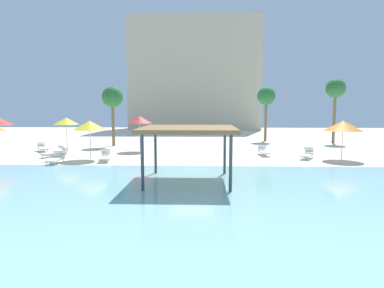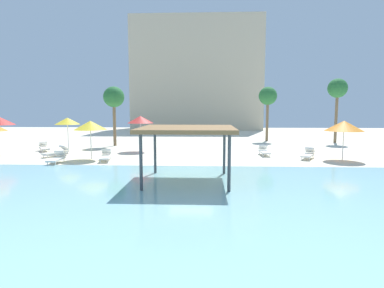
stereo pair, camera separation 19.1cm
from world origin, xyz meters
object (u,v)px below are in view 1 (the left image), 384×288
object	(u,v)px
lounge_chair_4	(105,156)
lounge_chair_3	(43,147)
lounge_chair_2	(56,158)
palm_tree_0	(266,97)
palm_tree_2	(113,98)
palm_tree_1	(336,90)
beach_umbrella_yellow_2	(66,121)
lounge_chair_1	(264,151)
shade_pavilion	(188,130)
beach_umbrella_orange_1	(343,126)
beach_umbrella_red_4	(140,120)
lounge_chair_5	(56,152)
beach_umbrella_yellow_0	(90,125)
lounge_chair_0	(307,154)

from	to	relation	value
lounge_chair_4	lounge_chair_3	bearing A→B (deg)	-135.86
lounge_chair_2	palm_tree_0	world-z (taller)	palm_tree_0
lounge_chair_2	palm_tree_2	world-z (taller)	palm_tree_2
lounge_chair_4	palm_tree_1	xyz separation A→B (m)	(19.63, 12.02, 4.95)
beach_umbrella_yellow_2	lounge_chair_1	bearing A→B (deg)	-4.74
shade_pavilion	beach_umbrella_orange_1	world-z (taller)	beach_umbrella_orange_1
beach_umbrella_yellow_2	beach_umbrella_red_4	world-z (taller)	beach_umbrella_red_4
palm_tree_2	lounge_chair_2	bearing A→B (deg)	-95.81
beach_umbrella_red_4	lounge_chair_5	bearing A→B (deg)	-150.16
beach_umbrella_orange_1	beach_umbrella_yellow_2	size ratio (longest dim) A/B	0.97
beach_umbrella_yellow_2	lounge_chair_4	xyz separation A→B (m)	(4.38, -4.28, -2.11)
beach_umbrella_yellow_0	lounge_chair_2	distance (m)	3.05
lounge_chair_0	palm_tree_0	world-z (taller)	palm_tree_0
shade_pavilion	palm_tree_1	xyz separation A→B (m)	(13.86, 17.86, 2.85)
beach_umbrella_yellow_0	beach_umbrella_yellow_2	world-z (taller)	beach_umbrella_yellow_2
beach_umbrella_red_4	lounge_chair_5	world-z (taller)	beach_umbrella_red_4
palm_tree_1	lounge_chair_0	bearing A→B (deg)	-119.52
beach_umbrella_yellow_2	lounge_chair_4	world-z (taller)	beach_umbrella_yellow_2
lounge_chair_2	palm_tree_1	world-z (taller)	palm_tree_1
beach_umbrella_yellow_2	palm_tree_0	bearing A→B (deg)	27.97
lounge_chair_1	lounge_chair_2	xyz separation A→B (m)	(-13.74, -4.05, 0.00)
lounge_chair_0	lounge_chair_1	xyz separation A→B (m)	(-2.71, 1.54, 0.00)
beach_umbrella_red_4	shade_pavilion	bearing A→B (deg)	-67.68
beach_umbrella_yellow_0	lounge_chair_1	world-z (taller)	beach_umbrella_yellow_0
lounge_chair_2	beach_umbrella_orange_1	bearing A→B (deg)	91.67
lounge_chair_0	lounge_chair_4	world-z (taller)	same
lounge_chair_5	palm_tree_0	bearing A→B (deg)	157.81
lounge_chair_2	lounge_chair_5	distance (m)	3.18
lounge_chair_3	palm_tree_0	distance (m)	22.00
lounge_chair_0	lounge_chair_2	size ratio (longest dim) A/B	1.01
beach_umbrella_yellow_2	palm_tree_1	xyz separation A→B (m)	(24.01, 7.74, 2.84)
lounge_chair_4	palm_tree_0	size ratio (longest dim) A/B	0.35
lounge_chair_2	palm_tree_1	xyz separation A→B (m)	(22.43, 13.06, 4.95)
shade_pavilion	beach_umbrella_red_4	bearing A→B (deg)	112.32
beach_umbrella_orange_1	palm_tree_2	distance (m)	19.26
beach_umbrella_yellow_2	palm_tree_2	xyz separation A→B (m)	(2.55, 4.23, 1.94)
beach_umbrella_yellow_2	palm_tree_1	bearing A→B (deg)	17.87
beach_umbrella_orange_1	palm_tree_2	bearing A→B (deg)	157.10
palm_tree_0	palm_tree_1	bearing A→B (deg)	-13.23
lounge_chair_1	lounge_chair_4	world-z (taller)	same
beach_umbrella_orange_1	palm_tree_2	world-z (taller)	palm_tree_2
lounge_chair_5	palm_tree_2	xyz separation A→B (m)	(2.33, 6.67, 4.05)
palm_tree_0	beach_umbrella_red_4	bearing A→B (deg)	-143.91
lounge_chair_4	palm_tree_1	distance (m)	23.55
shade_pavilion	lounge_chair_2	xyz separation A→B (m)	(-8.57, 4.80, -2.10)
beach_umbrella_yellow_2	palm_tree_0	size ratio (longest dim) A/B	0.48
shade_pavilion	beach_umbrella_red_4	xyz separation A→B (m)	(-4.44, 10.82, 0.12)
shade_pavilion	lounge_chair_3	world-z (taller)	shade_pavilion
lounge_chair_2	palm_tree_2	size ratio (longest dim) A/B	0.36
lounge_chair_1	palm_tree_0	xyz separation A→B (m)	(2.15, 10.55, 4.30)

